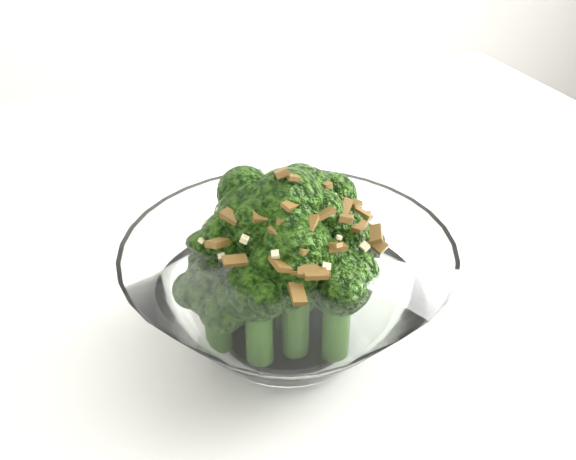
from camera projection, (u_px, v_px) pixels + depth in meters
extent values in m
cube|color=white|center=(101.00, 289.00, 0.51)|extent=(1.29, 0.94, 0.04)
cylinder|color=white|center=(433.00, 287.00, 1.13)|extent=(0.04, 0.04, 0.71)
cylinder|color=white|center=(288.00, 335.00, 0.43)|extent=(0.08, 0.08, 0.01)
cylinder|color=#2E5917|center=(288.00, 279.00, 0.40)|extent=(0.02, 0.02, 0.08)
sphere|color=#2B5710|center=(288.00, 208.00, 0.38)|extent=(0.05, 0.05, 0.05)
cylinder|color=#2E5917|center=(303.00, 264.00, 0.42)|extent=(0.02, 0.02, 0.07)
sphere|color=#2B5710|center=(304.00, 201.00, 0.40)|extent=(0.04, 0.04, 0.04)
cylinder|color=#2E5917|center=(257.00, 280.00, 0.41)|extent=(0.02, 0.02, 0.07)
sphere|color=#2B5710|center=(255.00, 218.00, 0.39)|extent=(0.05, 0.05, 0.05)
cylinder|color=#2E5917|center=(296.00, 310.00, 0.39)|extent=(0.02, 0.02, 0.07)
sphere|color=#2B5710|center=(296.00, 249.00, 0.36)|extent=(0.04, 0.04, 0.04)
cylinder|color=#2E5917|center=(337.00, 289.00, 0.42)|extent=(0.02, 0.02, 0.05)
sphere|color=#2B5710|center=(340.00, 241.00, 0.40)|extent=(0.04, 0.04, 0.04)
cylinder|color=#2E5917|center=(235.00, 289.00, 0.42)|extent=(0.02, 0.02, 0.05)
sphere|color=#2B5710|center=(232.00, 243.00, 0.40)|extent=(0.04, 0.04, 0.04)
cylinder|color=#2E5917|center=(336.00, 326.00, 0.39)|extent=(0.02, 0.02, 0.05)
sphere|color=#2B5710|center=(339.00, 281.00, 0.37)|extent=(0.04, 0.04, 0.04)
cylinder|color=#2E5917|center=(259.00, 332.00, 0.39)|extent=(0.02, 0.02, 0.05)
sphere|color=#2B5710|center=(258.00, 289.00, 0.37)|extent=(0.04, 0.04, 0.04)
cylinder|color=#2E5917|center=(339.00, 271.00, 0.45)|extent=(0.02, 0.02, 0.04)
sphere|color=#2B5710|center=(341.00, 236.00, 0.43)|extent=(0.04, 0.04, 0.04)
cylinder|color=#2E5917|center=(218.00, 324.00, 0.40)|extent=(0.02, 0.02, 0.04)
sphere|color=#2B5710|center=(215.00, 287.00, 0.39)|extent=(0.04, 0.04, 0.04)
cylinder|color=#2E5917|center=(283.00, 265.00, 0.45)|extent=(0.02, 0.02, 0.04)
sphere|color=#2B5710|center=(283.00, 229.00, 0.43)|extent=(0.04, 0.04, 0.04)
cylinder|color=#2E5917|center=(255.00, 269.00, 0.43)|extent=(0.02, 0.02, 0.06)
sphere|color=#2B5710|center=(254.00, 217.00, 0.41)|extent=(0.04, 0.04, 0.04)
cube|color=olive|center=(361.00, 215.00, 0.41)|extent=(0.01, 0.01, 0.01)
cube|color=olive|center=(302.00, 272.00, 0.35)|extent=(0.01, 0.01, 0.00)
cube|color=olive|center=(280.00, 264.00, 0.35)|extent=(0.01, 0.02, 0.01)
cube|color=olive|center=(324.00, 195.00, 0.38)|extent=(0.01, 0.01, 0.01)
cube|color=olive|center=(346.00, 218.00, 0.37)|extent=(0.01, 0.02, 0.01)
cube|color=olive|center=(336.00, 197.00, 0.42)|extent=(0.01, 0.01, 0.01)
cube|color=olive|center=(292.00, 177.00, 0.36)|extent=(0.01, 0.01, 0.01)
cube|color=olive|center=(326.00, 191.00, 0.40)|extent=(0.01, 0.01, 0.01)
cube|color=olive|center=(288.00, 187.00, 0.41)|extent=(0.01, 0.01, 0.01)
cube|color=olive|center=(308.00, 271.00, 0.34)|extent=(0.01, 0.01, 0.00)
cube|color=olive|center=(309.00, 224.00, 0.35)|extent=(0.01, 0.01, 0.01)
cube|color=olive|center=(336.00, 247.00, 0.36)|extent=(0.01, 0.01, 0.01)
cube|color=olive|center=(291.00, 184.00, 0.42)|extent=(0.01, 0.02, 0.01)
cube|color=olive|center=(363.00, 214.00, 0.40)|extent=(0.01, 0.01, 0.01)
cube|color=olive|center=(354.00, 210.00, 0.41)|extent=(0.01, 0.01, 0.01)
cube|color=olive|center=(251.00, 191.00, 0.42)|extent=(0.01, 0.01, 0.01)
cube|color=olive|center=(278.00, 181.00, 0.40)|extent=(0.01, 0.01, 0.01)
cube|color=olive|center=(259.00, 212.00, 0.36)|extent=(0.01, 0.01, 0.01)
cube|color=olive|center=(262.00, 192.00, 0.43)|extent=(0.01, 0.01, 0.01)
cube|color=olive|center=(323.00, 184.00, 0.39)|extent=(0.01, 0.01, 0.00)
cube|color=olive|center=(319.00, 272.00, 0.35)|extent=(0.01, 0.01, 0.01)
cube|color=olive|center=(350.00, 202.00, 0.39)|extent=(0.01, 0.02, 0.01)
cube|color=olive|center=(218.00, 243.00, 0.36)|extent=(0.02, 0.02, 0.01)
cube|color=olive|center=(316.00, 274.00, 0.34)|extent=(0.01, 0.01, 0.00)
cube|color=olive|center=(278.00, 229.00, 0.35)|extent=(0.01, 0.01, 0.00)
cube|color=olive|center=(320.00, 188.00, 0.40)|extent=(0.01, 0.01, 0.00)
cube|color=olive|center=(329.00, 245.00, 0.36)|extent=(0.01, 0.01, 0.01)
cube|color=olive|center=(298.00, 247.00, 0.35)|extent=(0.01, 0.02, 0.00)
cube|color=olive|center=(304.00, 243.00, 0.35)|extent=(0.01, 0.01, 0.01)
cube|color=olive|center=(262.00, 190.00, 0.40)|extent=(0.01, 0.01, 0.00)
cube|color=olive|center=(298.00, 294.00, 0.34)|extent=(0.01, 0.01, 0.01)
cube|color=olive|center=(282.00, 173.00, 0.36)|extent=(0.01, 0.01, 0.01)
cube|color=olive|center=(345.00, 208.00, 0.38)|extent=(0.01, 0.01, 0.01)
cube|color=olive|center=(351.00, 204.00, 0.41)|extent=(0.01, 0.01, 0.01)
cube|color=olive|center=(376.00, 234.00, 0.38)|extent=(0.01, 0.02, 0.01)
cube|color=olive|center=(231.00, 217.00, 0.37)|extent=(0.01, 0.01, 0.01)
cube|color=olive|center=(297.00, 190.00, 0.43)|extent=(0.02, 0.01, 0.00)
cube|color=olive|center=(244.00, 190.00, 0.42)|extent=(0.01, 0.01, 0.00)
cube|color=olive|center=(360.00, 226.00, 0.38)|extent=(0.01, 0.01, 0.00)
cube|color=olive|center=(292.00, 204.00, 0.35)|extent=(0.01, 0.01, 0.01)
cube|color=olive|center=(269.00, 196.00, 0.44)|extent=(0.02, 0.01, 0.01)
cube|color=olive|center=(378.00, 245.00, 0.38)|extent=(0.01, 0.01, 0.01)
cube|color=olive|center=(283.00, 192.00, 0.42)|extent=(0.01, 0.01, 0.01)
cube|color=olive|center=(283.00, 220.00, 0.35)|extent=(0.01, 0.01, 0.01)
cube|color=olive|center=(324.00, 214.00, 0.36)|extent=(0.01, 0.01, 0.01)
cube|color=olive|center=(235.00, 261.00, 0.35)|extent=(0.01, 0.01, 0.01)
cube|color=olive|center=(241.00, 208.00, 0.38)|extent=(0.01, 0.01, 0.01)
cube|color=olive|center=(310.00, 270.00, 0.35)|extent=(0.02, 0.02, 0.01)
cube|color=olive|center=(328.00, 197.00, 0.43)|extent=(0.01, 0.01, 0.01)
cube|color=olive|center=(339.00, 202.00, 0.39)|extent=(0.01, 0.01, 0.00)
cube|color=beige|center=(244.00, 239.00, 0.35)|extent=(0.01, 0.01, 0.00)
cube|color=beige|center=(243.00, 203.00, 0.37)|extent=(0.00, 0.00, 0.00)
cube|color=beige|center=(207.00, 223.00, 0.39)|extent=(0.00, 0.00, 0.00)
cube|color=beige|center=(313.00, 189.00, 0.42)|extent=(0.01, 0.01, 0.00)
cube|color=beige|center=(229.00, 199.00, 0.40)|extent=(0.01, 0.01, 0.00)
cube|color=beige|center=(307.00, 181.00, 0.40)|extent=(0.01, 0.01, 0.00)
cube|color=beige|center=(365.00, 247.00, 0.37)|extent=(0.01, 0.01, 0.01)
cube|color=beige|center=(275.00, 254.00, 0.35)|extent=(0.01, 0.01, 0.00)
cube|color=beige|center=(339.00, 238.00, 0.36)|extent=(0.00, 0.00, 0.00)
cube|color=beige|center=(274.00, 183.00, 0.39)|extent=(0.01, 0.01, 0.00)
cube|color=beige|center=(303.00, 186.00, 0.41)|extent=(0.01, 0.01, 0.01)
cube|color=beige|center=(269.00, 185.00, 0.40)|extent=(0.01, 0.01, 0.00)
cube|color=beige|center=(326.00, 267.00, 0.35)|extent=(0.01, 0.01, 0.01)
cube|color=beige|center=(221.00, 256.00, 0.36)|extent=(0.00, 0.00, 0.00)
cube|color=beige|center=(294.00, 180.00, 0.39)|extent=(0.00, 0.00, 0.00)
cube|color=beige|center=(250.00, 194.00, 0.42)|extent=(0.00, 0.00, 0.00)
cube|color=beige|center=(242.00, 197.00, 0.40)|extent=(0.00, 0.00, 0.00)
cube|color=beige|center=(202.00, 241.00, 0.38)|extent=(0.01, 0.01, 0.00)
cube|color=beige|center=(219.00, 210.00, 0.39)|extent=(0.00, 0.00, 0.00)
cube|color=beige|center=(227.00, 198.00, 0.42)|extent=(0.01, 0.00, 0.00)
cube|color=beige|center=(334.00, 195.00, 0.38)|extent=(0.00, 0.00, 0.00)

